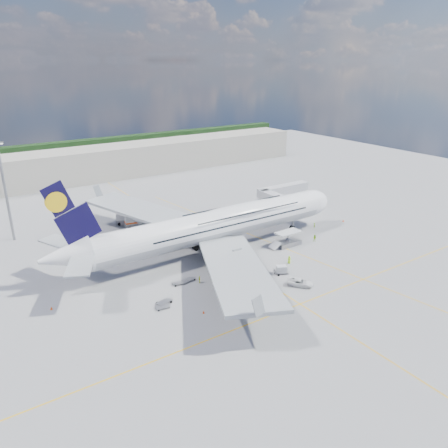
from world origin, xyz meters
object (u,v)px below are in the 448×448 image
dolly_nose_near (280,269)px  crew_wing (199,280)px  light_mast (5,191)px  crew_loader (315,238)px  jet_bridge (281,194)px  crew_nose (314,225)px  catering_truck_inner (135,222)px  cone_wing_left_inner (176,226)px  cone_wing_left_outer (117,243)px  cargo_loader (287,241)px  dolly_back (163,307)px  airliner (217,224)px  cone_tail (51,308)px  dolly_row_a (164,302)px  crew_tug (272,302)px  cone_wing_right_inner (241,266)px  service_van (300,283)px  dolly_row_b (179,283)px  dolly_nose_far (281,269)px  catering_truck_outer (126,219)px  cone_nose (343,221)px  cone_wing_right_outer (204,312)px  baggage_tug (227,276)px  dolly_row_c (189,279)px

dolly_nose_near → crew_wing: (-17.93, 5.01, 0.44)m
light_mast → crew_loader: light_mast is taller
jet_bridge → crew_nose: 14.41m
jet_bridge → crew_wing: jet_bridge is taller
catering_truck_inner → crew_wing: size_ratio=4.20×
cone_wing_left_inner → cone_wing_left_outer: 18.45m
cargo_loader → cone_wing_left_outer: 43.29m
jet_bridge → dolly_back: jet_bridge is taller
airliner → cone_tail: bearing=-172.2°
dolly_row_a → crew_loader: 46.38m
crew_nose → crew_tug: 44.17m
dolly_back → dolly_nose_near: 28.89m
crew_wing → cone_wing_right_inner: crew_wing is taller
dolly_nose_near → cone_tail: (-46.46, 11.38, -0.03)m
airliner → service_van: bearing=-79.1°
dolly_row_b → dolly_nose_far: 22.51m
airliner → catering_truck_outer: 32.43m
jet_bridge → cone_wing_right_inner: 37.72m
catering_truck_inner → cone_wing_right_inner: catering_truck_inner is taller
catering_truck_outer → dolly_back: bearing=-80.9°
dolly_back → dolly_nose_near: dolly_nose_near is taller
catering_truck_outer → cone_nose: bearing=-8.8°
airliner → crew_nose: bearing=-3.7°
cargo_loader → dolly_nose_far: (-11.47, -11.13, -0.25)m
dolly_row_a → service_van: 28.19m
dolly_row_a → cone_nose: size_ratio=5.35×
dolly_nose_far → cone_wing_left_outer: 43.15m
catering_truck_outer → service_van: (16.15, -54.53, -0.90)m
dolly_row_a → cone_nose: (63.56, 12.35, -0.04)m
light_mast → dolly_nose_near: (46.23, -51.96, -12.89)m
cone_wing_right_outer → dolly_nose_near: bearing=13.4°
catering_truck_inner → crew_nose: bearing=-23.9°
dolly_nose_far → crew_tug: (-10.13, -9.21, -0.23)m
catering_truck_inner → cone_wing_right_outer: bearing=-88.6°
dolly_nose_far → cone_wing_right_inner: bearing=153.4°
crew_wing → service_van: bearing=-94.7°
crew_tug → dolly_back: bearing=125.4°
cone_wing_right_outer → cargo_loader: bearing=24.5°
dolly_back → baggage_tug: bearing=16.3°
airliner → light_mast: bearing=139.0°
cargo_loader → baggage_tug: 23.49m
dolly_nose_near → catering_truck_outer: size_ratio=0.47×
dolly_nose_near → crew_nose: bearing=42.1°
dolly_row_c → cargo_loader: bearing=-1.8°
crew_nose → crew_wing: (-43.05, -9.93, 0.00)m
airliner → catering_truck_outer: size_ratio=12.31×
airliner → dolly_nose_near: airliner is taller
cone_wing_left_inner → dolly_row_b: bearing=-116.7°
cone_nose → crew_loader: bearing=-160.5°
dolly_row_a → dolly_back: (-1.04, -1.44, -0.05)m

